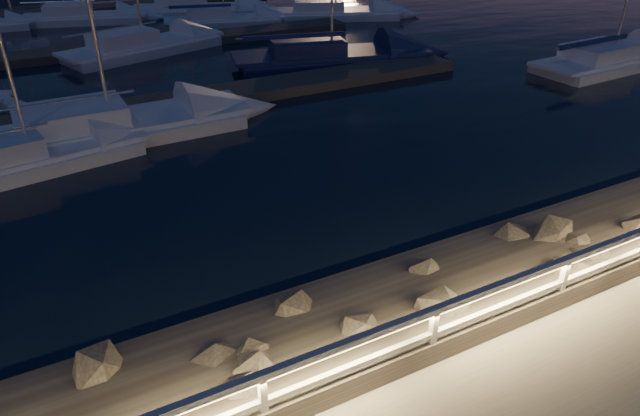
{
  "coord_description": "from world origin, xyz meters",
  "views": [
    {
      "loc": [
        -6.97,
        -5.41,
        6.86
      ],
      "look_at": [
        -1.96,
        4.0,
        0.87
      ],
      "focal_mm": 32.0,
      "sensor_mm": 36.0,
      "label": 1
    }
  ],
  "objects_px": {
    "guard_rail": "(523,287)",
    "sailboat_j": "(82,16)",
    "sailboat_d": "(609,58)",
    "sailboat_k": "(196,8)",
    "sailboat_g": "(221,19)",
    "sailboat_f": "(140,45)",
    "sailboat_c": "(104,126)",
    "sailboat_h": "(326,55)",
    "sailboat_l": "(332,12)",
    "sailboat_a": "(25,157)"
  },
  "relations": [
    {
      "from": "sailboat_c",
      "to": "sailboat_k",
      "type": "bearing_deg",
      "value": 63.63
    },
    {
      "from": "sailboat_k",
      "to": "sailboat_a",
      "type": "bearing_deg",
      "value": -96.85
    },
    {
      "from": "sailboat_c",
      "to": "sailboat_d",
      "type": "relative_size",
      "value": 1.04
    },
    {
      "from": "sailboat_g",
      "to": "sailboat_l",
      "type": "xyz_separation_m",
      "value": [
        7.17,
        -1.23,
        0.03
      ]
    },
    {
      "from": "sailboat_g",
      "to": "sailboat_k",
      "type": "distance_m",
      "value": 4.06
    },
    {
      "from": "guard_rail",
      "to": "sailboat_c",
      "type": "relative_size",
      "value": 2.77
    },
    {
      "from": "sailboat_a",
      "to": "sailboat_d",
      "type": "relative_size",
      "value": 0.75
    },
    {
      "from": "sailboat_d",
      "to": "sailboat_f",
      "type": "height_order",
      "value": "sailboat_d"
    },
    {
      "from": "sailboat_d",
      "to": "sailboat_j",
      "type": "distance_m",
      "value": 30.54
    },
    {
      "from": "sailboat_d",
      "to": "sailboat_a",
      "type": "bearing_deg",
      "value": 175.79
    },
    {
      "from": "sailboat_f",
      "to": "sailboat_l",
      "type": "xyz_separation_m",
      "value": [
        13.22,
        3.6,
        -0.04
      ]
    },
    {
      "from": "sailboat_k",
      "to": "sailboat_d",
      "type": "bearing_deg",
      "value": -35.95
    },
    {
      "from": "sailboat_h",
      "to": "guard_rail",
      "type": "bearing_deg",
      "value": -94.55
    },
    {
      "from": "sailboat_d",
      "to": "sailboat_h",
      "type": "height_order",
      "value": "sailboat_h"
    },
    {
      "from": "sailboat_c",
      "to": "sailboat_j",
      "type": "relative_size",
      "value": 1.24
    },
    {
      "from": "guard_rail",
      "to": "sailboat_a",
      "type": "height_order",
      "value": "sailboat_a"
    },
    {
      "from": "sailboat_g",
      "to": "sailboat_j",
      "type": "xyz_separation_m",
      "value": [
        -7.51,
        4.85,
        0.03
      ]
    },
    {
      "from": "sailboat_h",
      "to": "sailboat_j",
      "type": "relative_size",
      "value": 1.25
    },
    {
      "from": "sailboat_f",
      "to": "sailboat_g",
      "type": "relative_size",
      "value": 1.17
    },
    {
      "from": "guard_rail",
      "to": "sailboat_g",
      "type": "relative_size",
      "value": 3.58
    },
    {
      "from": "sailboat_a",
      "to": "sailboat_c",
      "type": "relative_size",
      "value": 0.73
    },
    {
      "from": "sailboat_a",
      "to": "sailboat_h",
      "type": "height_order",
      "value": "sailboat_h"
    },
    {
      "from": "sailboat_a",
      "to": "sailboat_d",
      "type": "bearing_deg",
      "value": -10.56
    },
    {
      "from": "sailboat_f",
      "to": "sailboat_l",
      "type": "relative_size",
      "value": 0.98
    },
    {
      "from": "sailboat_j",
      "to": "sailboat_l",
      "type": "relative_size",
      "value": 0.87
    },
    {
      "from": "sailboat_a",
      "to": "sailboat_k",
      "type": "relative_size",
      "value": 0.76
    },
    {
      "from": "guard_rail",
      "to": "sailboat_f",
      "type": "relative_size",
      "value": 3.05
    },
    {
      "from": "sailboat_g",
      "to": "sailboat_d",
      "type": "bearing_deg",
      "value": -39.2
    },
    {
      "from": "sailboat_c",
      "to": "sailboat_j",
      "type": "xyz_separation_m",
      "value": [
        2.18,
        20.57,
        -0.04
      ]
    },
    {
      "from": "sailboat_c",
      "to": "sailboat_h",
      "type": "bearing_deg",
      "value": 22.22
    },
    {
      "from": "sailboat_f",
      "to": "sailboat_j",
      "type": "bearing_deg",
      "value": 80.95
    },
    {
      "from": "guard_rail",
      "to": "sailboat_j",
      "type": "xyz_separation_m",
      "value": [
        -2.65,
        34.55,
        -0.94
      ]
    },
    {
      "from": "sailboat_c",
      "to": "sailboat_g",
      "type": "distance_m",
      "value": 18.47
    },
    {
      "from": "guard_rail",
      "to": "sailboat_d",
      "type": "bearing_deg",
      "value": 33.77
    },
    {
      "from": "sailboat_f",
      "to": "sailboat_h",
      "type": "distance_m",
      "value": 9.68
    },
    {
      "from": "sailboat_h",
      "to": "sailboat_j",
      "type": "height_order",
      "value": "sailboat_h"
    },
    {
      "from": "sailboat_d",
      "to": "sailboat_j",
      "type": "relative_size",
      "value": 1.2
    },
    {
      "from": "sailboat_j",
      "to": "sailboat_k",
      "type": "bearing_deg",
      "value": 10.13
    },
    {
      "from": "sailboat_f",
      "to": "sailboat_d",
      "type": "bearing_deg",
      "value": -51.56
    },
    {
      "from": "sailboat_k",
      "to": "sailboat_l",
      "type": "distance_m",
      "value": 9.18
    },
    {
      "from": "sailboat_h",
      "to": "sailboat_k",
      "type": "distance_m",
      "value": 15.07
    },
    {
      "from": "guard_rail",
      "to": "sailboat_k",
      "type": "xyz_separation_m",
      "value": [
        4.52,
        33.75,
        -0.92
      ]
    },
    {
      "from": "guard_rail",
      "to": "sailboat_f",
      "type": "height_order",
      "value": "sailboat_f"
    },
    {
      "from": "guard_rail",
      "to": "sailboat_g",
      "type": "distance_m",
      "value": 30.11
    },
    {
      "from": "guard_rail",
      "to": "sailboat_g",
      "type": "height_order",
      "value": "sailboat_g"
    },
    {
      "from": "sailboat_d",
      "to": "sailboat_k",
      "type": "height_order",
      "value": "sailboat_d"
    },
    {
      "from": "sailboat_c",
      "to": "sailboat_a",
      "type": "bearing_deg",
      "value": -151.24
    },
    {
      "from": "guard_rail",
      "to": "sailboat_f",
      "type": "distance_m",
      "value": 24.91
    },
    {
      "from": "sailboat_j",
      "to": "sailboat_k",
      "type": "relative_size",
      "value": 0.85
    },
    {
      "from": "sailboat_a",
      "to": "sailboat_f",
      "type": "distance_m",
      "value": 13.79
    }
  ]
}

